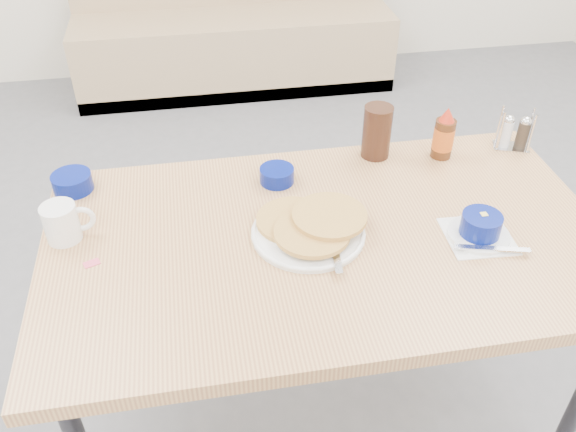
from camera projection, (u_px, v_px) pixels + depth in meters
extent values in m
cube|color=tan|center=(235.00, 50.00, 3.76)|extent=(1.90, 0.55, 0.45)
cube|color=#2D2D33|center=(237.00, 78.00, 3.88)|extent=(1.90, 0.55, 0.08)
cube|color=tan|center=(327.00, 241.00, 1.53)|extent=(1.40, 0.80, 0.04)
cylinder|color=#2D2D33|center=(108.00, 290.00, 1.92)|extent=(0.04, 0.04, 0.72)
cylinder|color=#2D2D33|center=(478.00, 246.00, 2.09)|extent=(0.04, 0.04, 0.72)
cylinder|color=white|center=(308.00, 233.00, 1.51)|extent=(0.28, 0.28, 0.01)
cylinder|color=tan|center=(293.00, 220.00, 1.53)|extent=(0.19, 0.19, 0.01)
cylinder|color=tan|center=(312.00, 233.00, 1.47)|extent=(0.19, 0.19, 0.01)
cylinder|color=tan|center=(330.00, 216.00, 1.50)|extent=(0.19, 0.19, 0.01)
cube|color=silver|center=(336.00, 256.00, 1.43)|extent=(0.03, 0.13, 0.01)
cylinder|color=white|center=(61.00, 223.00, 1.48)|extent=(0.09, 0.09, 0.10)
cylinder|color=black|center=(57.00, 209.00, 1.45)|extent=(0.07, 0.07, 0.00)
torus|color=white|center=(81.00, 219.00, 1.49)|extent=(0.07, 0.02, 0.07)
cube|color=white|center=(478.00, 236.00, 1.51)|extent=(0.17, 0.17, 0.00)
cylinder|color=white|center=(478.00, 234.00, 1.50)|extent=(0.15, 0.15, 0.01)
cylinder|color=navy|center=(481.00, 224.00, 1.48)|extent=(0.10, 0.10, 0.05)
cylinder|color=white|center=(483.00, 217.00, 1.47)|extent=(0.09, 0.09, 0.01)
cube|color=#F4DB60|center=(484.00, 215.00, 1.47)|extent=(0.02, 0.02, 0.01)
cube|color=silver|center=(492.00, 249.00, 1.45)|extent=(0.18, 0.06, 0.00)
cylinder|color=navy|center=(72.00, 182.00, 1.65)|extent=(0.11, 0.11, 0.05)
cylinder|color=navy|center=(277.00, 175.00, 1.68)|extent=(0.10, 0.10, 0.04)
cylinder|color=black|center=(377.00, 132.00, 1.76)|extent=(0.09, 0.09, 0.16)
cube|color=silver|center=(511.00, 147.00, 1.84)|extent=(0.12, 0.09, 0.00)
cylinder|color=silver|center=(501.00, 131.00, 1.79)|extent=(0.01, 0.01, 0.12)
cylinder|color=silver|center=(532.00, 134.00, 1.78)|extent=(0.01, 0.01, 0.12)
cylinder|color=silver|center=(500.00, 124.00, 1.83)|extent=(0.01, 0.01, 0.12)
cylinder|color=silver|center=(530.00, 126.00, 1.81)|extent=(0.01, 0.01, 0.12)
cylinder|color=silver|center=(506.00, 133.00, 1.82)|extent=(0.03, 0.03, 0.08)
cylinder|color=#3F3326|center=(522.00, 135.00, 1.81)|extent=(0.03, 0.03, 0.08)
cylinder|color=#47230F|center=(443.00, 139.00, 1.77)|extent=(0.06, 0.06, 0.12)
cylinder|color=orange|center=(443.00, 138.00, 1.77)|extent=(0.06, 0.06, 0.07)
cone|color=red|center=(448.00, 114.00, 1.72)|extent=(0.05, 0.05, 0.04)
cube|color=#EB4E6B|center=(92.00, 263.00, 1.43)|extent=(0.04, 0.03, 0.00)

